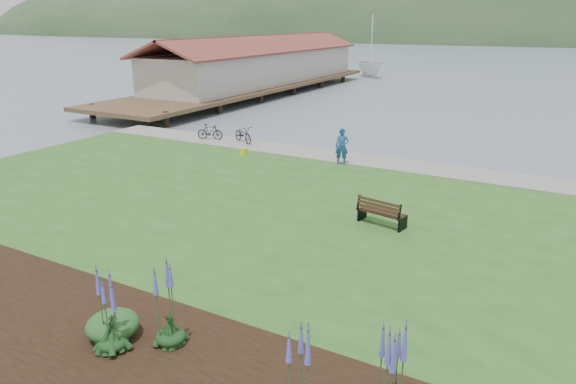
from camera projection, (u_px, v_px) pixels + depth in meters
name	position (u px, v px, depth m)	size (l,w,h in m)	color
ground	(330.00, 219.00, 18.37)	(600.00, 600.00, 0.00)	slate
lawn	(305.00, 234.00, 16.65)	(34.00, 20.00, 0.40)	#2A5B20
shoreline_path	(391.00, 163.00, 23.97)	(34.00, 2.20, 0.03)	gray
pier_pavilion	(260.00, 65.00, 49.53)	(8.00, 36.00, 5.40)	#4C3826
park_bench	(381.00, 212.00, 16.62)	(1.64, 0.91, 0.96)	black
person	(342.00, 143.00, 23.57)	(0.72, 0.50, 1.99)	#1E4B8D
bicycle_a	(243.00, 134.00, 27.95)	(1.77, 0.62, 0.92)	black
bicycle_b	(210.00, 132.00, 28.67)	(1.47, 0.42, 0.88)	black
sailboat	(370.00, 77.00, 64.14)	(8.93, 9.09, 23.55)	silver
pannier	(244.00, 152.00, 25.47)	(0.21, 0.32, 0.34)	yellow
echium_0	(298.00, 384.00, 8.23)	(0.62, 0.62, 2.11)	#123314
echium_1	(394.00, 373.00, 8.36)	(0.62, 0.62, 2.06)	#123314
echium_4	(168.00, 306.00, 10.33)	(0.62, 0.62, 2.28)	#123314
echium_5	(109.00, 315.00, 10.18)	(0.62, 0.62, 1.95)	#123314
shrub_0	(113.00, 325.00, 10.74)	(1.10, 1.10, 0.55)	#1E4C21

